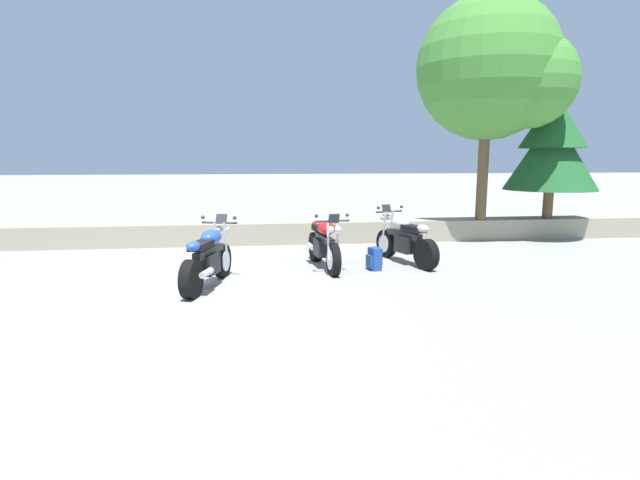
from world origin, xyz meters
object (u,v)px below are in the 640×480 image
motorcycle_silver_far_right (405,240)px  rider_backpack (374,258)px  motorcycle_blue_near_left (208,259)px  pine_tree_mid_right (552,144)px  motorcycle_red_centre (324,244)px  leafy_tree_mid_left (497,71)px

motorcycle_silver_far_right → rider_backpack: 1.00m
motorcycle_silver_far_right → motorcycle_blue_near_left: bearing=-159.3°
motorcycle_silver_far_right → pine_tree_mid_right: bearing=29.2°
motorcycle_red_centre → leafy_tree_mid_left: 6.76m
motorcycle_silver_far_right → motorcycle_red_centre: bearing=-170.9°
rider_backpack → motorcycle_silver_far_right: bearing=36.4°
pine_tree_mid_right → rider_backpack: bearing=-149.7°
motorcycle_red_centre → motorcycle_silver_far_right: bearing=9.1°
rider_backpack → pine_tree_mid_right: size_ratio=0.14×
motorcycle_blue_near_left → pine_tree_mid_right: (8.75, 4.18, 2.08)m
motorcycle_red_centre → rider_backpack: 1.04m
pine_tree_mid_right → motorcycle_red_centre: bearing=-155.6°
motorcycle_red_centre → rider_backpack: motorcycle_red_centre is taller
motorcycle_silver_far_right → leafy_tree_mid_left: leafy_tree_mid_left is taller
rider_backpack → leafy_tree_mid_left: 6.41m
motorcycle_blue_near_left → motorcycle_silver_far_right: bearing=20.7°
motorcycle_silver_far_right → rider_backpack: bearing=-143.6°
motorcycle_blue_near_left → motorcycle_red_centre: 2.47m
rider_backpack → pine_tree_mid_right: 6.91m
motorcycle_silver_far_right → rider_backpack: (-0.78, -0.58, -0.24)m
motorcycle_red_centre → leafy_tree_mid_left: size_ratio=0.36×
rider_backpack → leafy_tree_mid_left: bearing=38.8°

